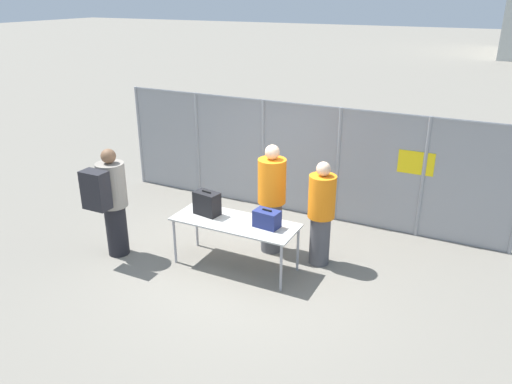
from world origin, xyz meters
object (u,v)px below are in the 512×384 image
at_px(inspection_table, 235,225).
at_px(security_worker_far, 321,212).
at_px(traveler_hooded, 110,199).
at_px(security_worker_near, 272,198).
at_px(suitcase_navy, 267,219).
at_px(utility_trailer, 436,167).
at_px(suitcase_black, 207,203).

xyz_separation_m(inspection_table, security_worker_far, (1.13, 0.69, 0.15)).
xyz_separation_m(traveler_hooded, security_worker_far, (3.05, 1.24, -0.11)).
height_order(traveler_hooded, security_worker_far, traveler_hooded).
distance_m(security_worker_near, security_worker_far, 0.86).
relative_size(suitcase_navy, utility_trailer, 0.09).
height_order(inspection_table, security_worker_far, security_worker_far).
bearing_deg(suitcase_navy, inspection_table, -174.75).
xyz_separation_m(suitcase_black, security_worker_near, (0.78, 0.70, -0.02)).
bearing_deg(security_worker_far, utility_trailer, -84.39).
bearing_deg(suitcase_black, suitcase_navy, 0.43).
height_order(suitcase_navy, utility_trailer, suitcase_navy).
xyz_separation_m(inspection_table, suitcase_black, (-0.51, 0.04, 0.24)).
relative_size(suitcase_black, security_worker_far, 0.26).
bearing_deg(suitcase_black, inspection_table, -4.37).
distance_m(inspection_table, utility_trailer, 5.62).
xyz_separation_m(inspection_table, utility_trailer, (2.24, 5.14, -0.31)).
relative_size(suitcase_navy, traveler_hooded, 0.22).
xyz_separation_m(suitcase_navy, security_worker_far, (0.61, 0.64, -0.04)).
bearing_deg(suitcase_navy, utility_trailer, 71.30).
height_order(suitcase_navy, security_worker_far, security_worker_far).
relative_size(suitcase_black, utility_trailer, 0.09).
xyz_separation_m(suitcase_black, security_worker_far, (1.64, 0.65, -0.09)).
relative_size(suitcase_black, suitcase_navy, 1.09).
distance_m(suitcase_navy, security_worker_near, 0.73).
height_order(inspection_table, security_worker_near, security_worker_near).
bearing_deg(utility_trailer, security_worker_near, -114.07).
distance_m(security_worker_near, utility_trailer, 4.85).
bearing_deg(security_worker_far, traveler_hooded, 41.83).
relative_size(suitcase_navy, security_worker_far, 0.23).
xyz_separation_m(suitcase_black, utility_trailer, (2.75, 5.10, -0.55)).
bearing_deg(suitcase_black, traveler_hooded, -157.19).
distance_m(traveler_hooded, security_worker_near, 2.54).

